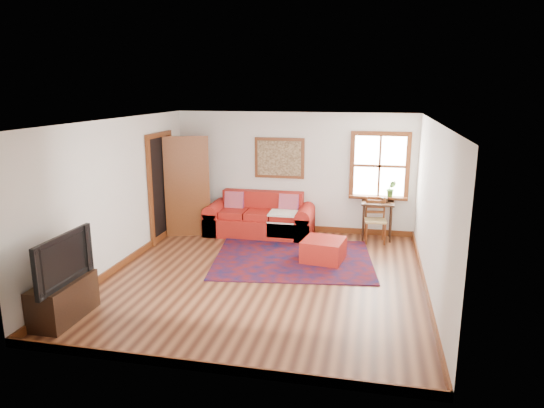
% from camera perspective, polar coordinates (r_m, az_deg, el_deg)
% --- Properties ---
extents(ground, '(5.50, 5.50, 0.00)m').
position_cam_1_polar(ground, '(7.91, -0.87, -8.62)').
color(ground, '#462012').
rests_on(ground, ground).
extents(room_envelope, '(5.04, 5.54, 2.52)m').
position_cam_1_polar(room_envelope, '(7.46, -0.89, 3.26)').
color(room_envelope, silver).
rests_on(room_envelope, ground).
extents(window, '(1.18, 0.20, 1.38)m').
position_cam_1_polar(window, '(9.98, 12.68, 3.59)').
color(window, white).
rests_on(window, ground).
extents(doorway, '(0.89, 1.08, 2.14)m').
position_cam_1_polar(doorway, '(9.90, -11.10, 2.14)').
color(doorway, black).
rests_on(doorway, ground).
extents(framed_artwork, '(1.05, 0.07, 0.85)m').
position_cam_1_polar(framed_artwork, '(10.14, 0.87, 5.42)').
color(framed_artwork, brown).
rests_on(framed_artwork, ground).
extents(persian_rug, '(3.03, 2.56, 0.02)m').
position_cam_1_polar(persian_rug, '(8.68, 2.49, -6.49)').
color(persian_rug, '#590C0C').
rests_on(persian_rug, ground).
extents(red_leather_sofa, '(2.20, 0.91, 0.86)m').
position_cam_1_polar(red_leather_sofa, '(10.09, -1.38, -1.96)').
color(red_leather_sofa, '#A81D15').
rests_on(red_leather_sofa, ground).
extents(red_ottoman, '(0.78, 0.78, 0.39)m').
position_cam_1_polar(red_ottoman, '(8.60, 6.07, -5.42)').
color(red_ottoman, '#A81D15').
rests_on(red_ottoman, ground).
extents(side_table, '(0.63, 0.48, 0.76)m').
position_cam_1_polar(side_table, '(9.90, 12.31, -0.49)').
color(side_table, black).
rests_on(side_table, ground).
extents(ladder_back_chair, '(0.44, 0.43, 0.88)m').
position_cam_1_polar(ladder_back_chair, '(9.77, 12.06, -1.65)').
color(ladder_back_chair, tan).
rests_on(ladder_back_chair, ground).
extents(media_cabinet, '(0.44, 0.97, 0.53)m').
position_cam_1_polar(media_cabinet, '(7.04, -23.31, -10.31)').
color(media_cabinet, black).
rests_on(media_cabinet, ground).
extents(television, '(0.15, 1.14, 0.66)m').
position_cam_1_polar(television, '(6.76, -24.03, -5.95)').
color(television, black).
rests_on(television, media_cabinet).
extents(candle_hurricane, '(0.12, 0.12, 0.18)m').
position_cam_1_polar(candle_hurricane, '(7.16, -21.59, -6.72)').
color(candle_hurricane, silver).
rests_on(candle_hurricane, media_cabinet).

